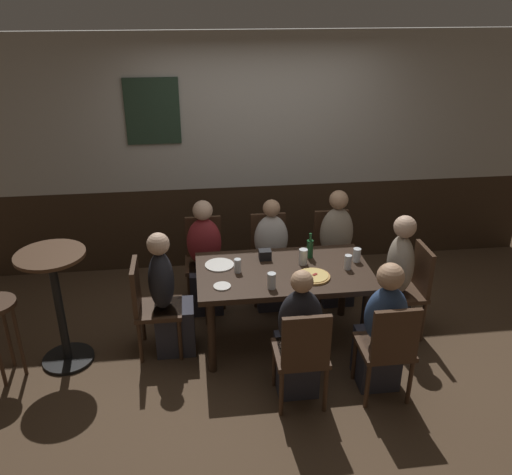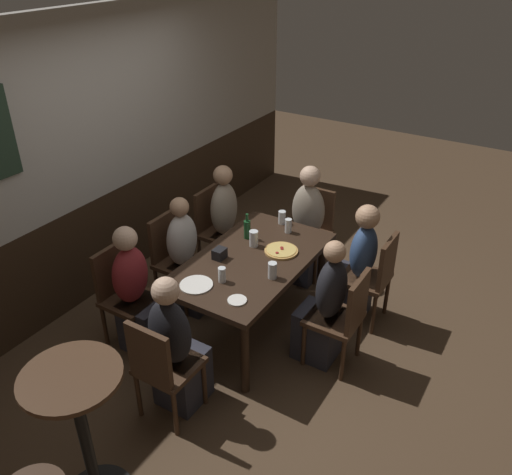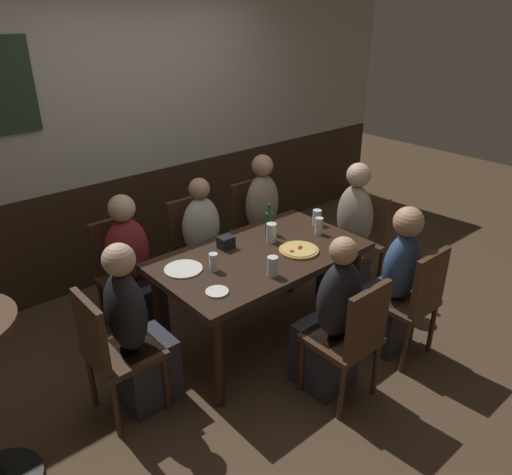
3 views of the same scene
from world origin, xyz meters
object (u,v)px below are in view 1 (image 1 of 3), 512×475
person_mid_far (272,262)px  person_head_east (393,286)px  pizza (313,276)px  side_bar_table (58,300)px  beer_glass_half (272,281)px  plate_white_small (222,286)px  chair_mid_near (302,352)px  person_right_far (336,255)px  beer_glass_tall (238,266)px  tumbler_short (348,263)px  tumbler_water (303,258)px  person_mid_near (298,342)px  person_right_near (381,335)px  chair_mid_far (269,252)px  chair_head_east (410,286)px  beer_bottle_green (310,248)px  person_left_far (205,264)px  dining_table (284,279)px  chair_left_far (204,255)px  chair_right_near (388,346)px  plate_white_large (219,265)px  condiment_caddy (265,255)px  pint_glass_stout (357,256)px  person_head_west (169,303)px  chair_head_west (150,303)px  chair_right_far (332,248)px

person_mid_far → person_head_east: size_ratio=0.93×
pizza → side_bar_table: size_ratio=0.27×
beer_glass_half → plate_white_small: beer_glass_half is taller
chair_mid_near → person_right_far: (0.67, 1.54, 0.00)m
beer_glass_tall → tumbler_short: size_ratio=0.94×
chair_mid_near → tumbler_water: tumbler_water is taller
person_mid_near → person_right_far: size_ratio=0.96×
person_right_near → person_right_far: size_ratio=0.97×
chair_mid_far → person_mid_far: 0.17m
person_right_far → pizza: size_ratio=4.09×
chair_mid_near → beer_glass_half: 0.66m
chair_head_east → person_right_near: bearing=-126.3°
pizza → side_bar_table: (-2.14, 0.10, -0.14)m
beer_bottle_green → plate_white_small: bearing=-152.2°
person_right_far → person_left_far: bearing=-179.9°
chair_mid_far → person_head_east: (1.01, -0.85, 0.01)m
dining_table → person_right_far: (0.67, 0.69, -0.16)m
chair_left_far → person_mid_far: 0.69m
chair_head_east → person_right_far: person_right_far is taller
chair_right_near → plate_white_large: (-1.22, 1.00, 0.25)m
chair_left_far → person_mid_near: person_mid_near is taller
plate_white_small → chair_mid_near: bearing=-48.5°
side_bar_table → condiment_caddy: bearing=9.1°
person_right_far → pint_glass_stout: (0.01, -0.61, 0.30)m
dining_table → beer_bottle_green: size_ratio=6.37×
person_mid_far → person_head_east: person_head_east is taller
person_head_east → plate_white_small: size_ratio=8.24×
chair_mid_far → tumbler_short: chair_mid_far is taller
person_head_west → pizza: 1.28m
chair_mid_far → person_mid_near: 1.54m
person_right_near → person_head_west: bearing=157.7°
pizza → chair_mid_far: bearing=102.6°
chair_left_far → chair_head_east: same height
person_left_far → beer_glass_tall: person_left_far is taller
chair_head_west → person_right_far: bearing=20.5°
beer_glass_half → person_left_far: bearing=117.7°
chair_right_far → side_bar_table: bearing=-160.6°
chair_right_far → person_mid_far: (-0.67, -0.16, -0.03)m
tumbler_water → beer_bottle_green: bearing=54.4°
chair_head_west → chair_mid_near: size_ratio=1.00×
person_mid_near → person_head_east: person_head_east is taller
chair_right_far → chair_right_near: bearing=-90.0°
person_left_far → condiment_caddy: size_ratio=10.33×
chair_head_east → plate_white_large: 1.75m
chair_left_far → beer_bottle_green: (0.94, -0.64, 0.34)m
person_head_east → beer_bottle_green: (-0.74, 0.21, 0.33)m
pizza → person_mid_far: bearing=104.9°
chair_mid_near → beer_bottle_green: (0.28, 1.06, 0.34)m
pizza → plate_white_small: bearing=-175.3°
person_head_west → person_right_far: 1.82m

